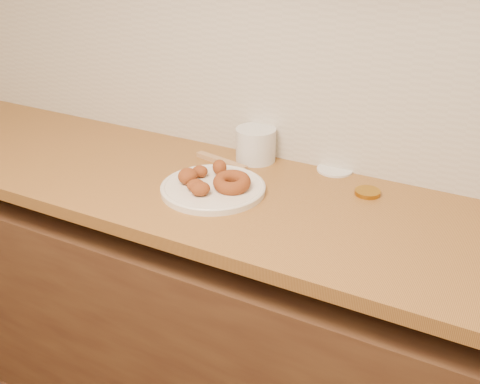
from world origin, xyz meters
name	(u,v)px	position (x,y,z in m)	size (l,w,h in m)	color
wall_back	(378,25)	(0.00, 2.00, 1.35)	(4.00, 0.02, 2.70)	tan
base_cabinet	(316,358)	(0.00, 1.69, 0.39)	(3.60, 0.60, 0.77)	brown
butcher_block	(135,173)	(-0.65, 1.69, 0.88)	(2.30, 0.62, 0.04)	olive
backsplash	(371,79)	(0.00, 1.99, 1.20)	(3.60, 0.02, 0.60)	beige
donut_plate	(213,188)	(-0.34, 1.66, 0.91)	(0.31, 0.31, 0.02)	silver
ring_donut	(232,182)	(-0.29, 1.68, 0.94)	(0.11, 0.11, 0.04)	#913B18
fried_dough_chunks	(200,177)	(-0.38, 1.66, 0.94)	(0.14, 0.22, 0.05)	#913B18
plastic_tub	(256,145)	(-0.34, 1.93, 0.95)	(0.13, 0.13, 0.11)	silver
tub_lid	(335,170)	(-0.08, 1.97, 0.90)	(0.11, 0.11, 0.01)	silver
brass_jar_lid	(368,192)	(0.06, 1.86, 0.91)	(0.07, 0.07, 0.01)	#A0701A
wooden_utensil	(221,161)	(-0.42, 1.85, 0.91)	(0.20, 0.02, 0.02)	#AD8152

